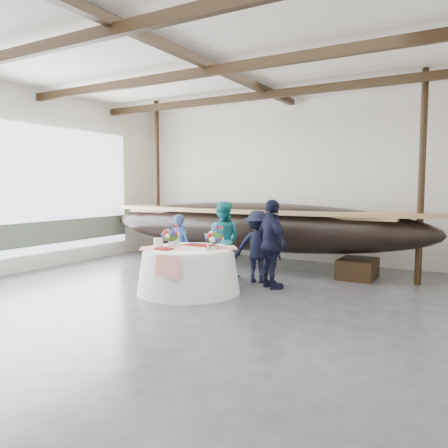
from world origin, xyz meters
The scene contains 12 objects.
floor centered at (0.00, 0.00, 0.00)m, with size 10.00×12.00×0.01m, color #3D3D42.
wall_back centered at (0.00, 6.00, 2.25)m, with size 10.00×0.02×4.50m, color silver.
ceiling centered at (0.00, 0.00, 4.50)m, with size 10.00×12.00×0.01m, color white.
pavilion_structure centered at (0.00, 0.76, 4.00)m, with size 9.80×11.76×4.50m.
open_bay centered at (-4.95, 1.00, 1.83)m, with size 0.03×7.00×3.20m.
longboat_display centered at (-0.44, 4.33, 1.07)m, with size 8.93×1.79×1.67m.
banquet_table centered at (-0.37, 1.36, 0.44)m, with size 2.04×2.04×0.87m.
tabletop_items centered at (-0.41, 1.48, 1.02)m, with size 1.86×1.53×0.40m.
guest_woman_blue centered at (-1.35, 2.43, 0.73)m, with size 0.53×0.35×1.46m, color navy.
guest_woman_teal centered at (-0.42, 2.78, 0.87)m, with size 0.85×0.66×1.75m, color teal.
guest_man_left centered at (0.44, 2.82, 0.78)m, with size 1.01×0.58×1.57m, color black.
guest_man_right centered at (0.94, 2.44, 0.91)m, with size 1.07×0.44×1.82m, color black.
Camera 1 is at (4.50, -5.67, 2.09)m, focal length 35.00 mm.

